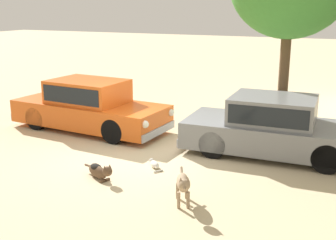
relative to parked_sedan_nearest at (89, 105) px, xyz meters
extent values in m
plane|color=#CCB78E|center=(2.22, -1.39, -0.71)|extent=(80.00, 80.00, 0.00)
cube|color=#D15619|center=(0.01, 0.00, -0.24)|extent=(4.63, 2.05, 0.64)
cube|color=#D15619|center=(-0.03, 0.00, 0.41)|extent=(2.18, 1.63, 0.64)
cube|color=black|center=(-0.03, 0.00, 0.42)|extent=(2.02, 1.64, 0.45)
cube|color=#999BA0|center=(2.25, -0.16, -0.45)|extent=(0.24, 1.69, 0.20)
cube|color=#999BA0|center=(-2.22, 0.16, -0.45)|extent=(0.24, 1.69, 0.20)
sphere|color=silver|center=(2.33, 0.51, -0.09)|extent=(0.20, 0.20, 0.20)
sphere|color=silver|center=(2.23, -0.85, -0.09)|extent=(0.20, 0.20, 0.20)
cube|color=red|center=(-2.16, 0.90, -0.07)|extent=(0.05, 0.18, 0.18)
cube|color=red|center=(-2.27, -0.58, -0.07)|extent=(0.05, 0.18, 0.18)
cylinder|color=black|center=(1.42, 0.66, -0.38)|extent=(0.67, 0.25, 0.66)
cylinder|color=black|center=(1.31, -0.86, -0.38)|extent=(0.67, 0.25, 0.66)
cylinder|color=black|center=(-1.28, 0.86, -0.38)|extent=(0.67, 0.25, 0.66)
cylinder|color=black|center=(-1.39, -0.66, -0.38)|extent=(0.67, 0.25, 0.66)
cube|color=slate|center=(5.22, 0.03, -0.24)|extent=(4.25, 1.98, 0.63)
cube|color=slate|center=(5.18, 0.03, 0.39)|extent=(1.98, 1.64, 0.62)
cube|color=black|center=(5.18, 0.03, 0.40)|extent=(1.83, 1.66, 0.44)
cube|color=#999BA0|center=(3.15, -0.04, -0.45)|extent=(0.19, 1.79, 0.20)
cube|color=red|center=(3.12, 0.75, -0.08)|extent=(0.05, 0.18, 0.18)
cube|color=red|center=(3.18, -0.83, -0.08)|extent=(0.05, 0.18, 0.18)
cylinder|color=black|center=(6.45, 0.89, -0.38)|extent=(0.66, 0.22, 0.65)
cylinder|color=black|center=(6.51, -0.73, -0.38)|extent=(0.66, 0.22, 0.65)
cylinder|color=black|center=(3.94, 0.80, -0.38)|extent=(0.66, 0.22, 0.65)
cylinder|color=black|center=(4.00, -0.82, -0.38)|extent=(0.66, 0.22, 0.65)
cylinder|color=brown|center=(2.48, -3.03, -0.68)|extent=(0.10, 0.12, 0.06)
cylinder|color=brown|center=(2.44, -3.14, -0.68)|extent=(0.10, 0.12, 0.06)
ellipsoid|color=brown|center=(2.21, -2.97, -0.57)|extent=(0.64, 0.43, 0.28)
ellipsoid|color=black|center=(2.17, -2.95, -0.49)|extent=(0.38, 0.31, 0.15)
sphere|color=brown|center=(2.55, -3.13, -0.45)|extent=(0.20, 0.20, 0.20)
cone|color=brown|center=(2.65, -3.17, -0.47)|extent=(0.15, 0.15, 0.11)
cone|color=brown|center=(2.58, -3.07, -0.36)|extent=(0.09, 0.09, 0.09)
cone|color=brown|center=(2.53, -3.18, -0.36)|extent=(0.09, 0.09, 0.09)
cylinder|color=brown|center=(1.87, -2.81, -0.55)|extent=(0.22, 0.13, 0.07)
cylinder|color=#997F60|center=(4.44, -3.47, -0.55)|extent=(0.06, 0.06, 0.31)
cylinder|color=#997F60|center=(4.29, -3.55, -0.55)|extent=(0.06, 0.06, 0.31)
cylinder|color=#997F60|center=(4.26, -3.12, -0.55)|extent=(0.06, 0.06, 0.31)
cylinder|color=#997F60|center=(4.11, -3.19, -0.55)|extent=(0.06, 0.06, 0.31)
ellipsoid|color=#997F60|center=(4.28, -3.33, -0.30)|extent=(0.47, 0.65, 0.28)
sphere|color=#997F60|center=(4.44, -3.67, -0.18)|extent=(0.21, 0.21, 0.21)
cone|color=#997F60|center=(4.49, -3.77, -0.20)|extent=(0.15, 0.15, 0.11)
cone|color=#997F60|center=(4.50, -3.64, -0.09)|extent=(0.10, 0.10, 0.09)
cone|color=#997F60|center=(4.39, -3.70, -0.09)|extent=(0.10, 0.10, 0.09)
cylinder|color=#997F60|center=(4.11, -2.99, -0.24)|extent=(0.14, 0.21, 0.14)
ellipsoid|color=beige|center=(3.04, -1.97, -0.63)|extent=(0.35, 0.34, 0.15)
sphere|color=beige|center=(2.89, -1.83, -0.61)|extent=(0.10, 0.10, 0.10)
cone|color=beige|center=(2.87, -1.85, -0.57)|extent=(0.05, 0.05, 0.04)
cone|color=beige|center=(2.91, -1.81, -0.57)|extent=(0.05, 0.05, 0.04)
cylinder|color=beige|center=(3.22, -2.17, -0.68)|extent=(0.16, 0.20, 0.04)
cylinder|color=brown|center=(5.20, 1.09, 0.77)|extent=(0.25, 0.25, 2.95)
camera|label=1|loc=(6.97, -9.92, 2.78)|focal=45.80mm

